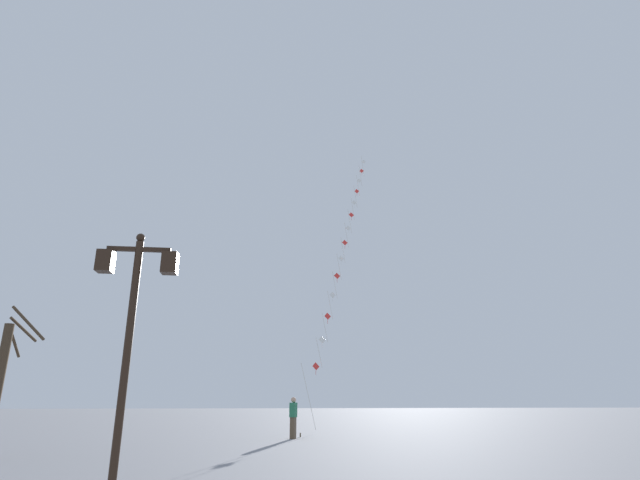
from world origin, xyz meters
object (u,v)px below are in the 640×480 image
(bare_tree, at_px, (0,383))
(twin_lantern_lamp_post, at_px, (132,307))
(kite_flyer, at_px, (293,417))
(kite_train, at_px, (344,245))

(bare_tree, bearing_deg, twin_lantern_lamp_post, -52.90)
(kite_flyer, bearing_deg, kite_train, 0.02)
(kite_flyer, relative_size, bare_tree, 0.39)
(bare_tree, bearing_deg, kite_flyer, 35.71)
(twin_lantern_lamp_post, bearing_deg, kite_flyer, 74.36)
(kite_train, xyz_separation_m, kite_flyer, (-4.00, -9.70, -10.95))
(kite_train, relative_size, kite_flyer, 13.23)
(twin_lantern_lamp_post, height_order, kite_flyer, twin_lantern_lamp_post)
(kite_train, bearing_deg, bare_tree, -128.91)
(twin_lantern_lamp_post, xyz_separation_m, kite_flyer, (3.81, 13.60, -2.28))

